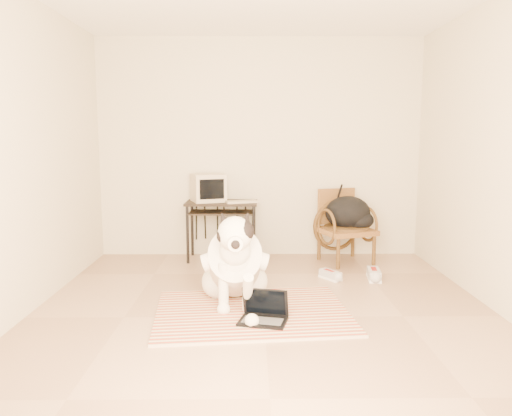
{
  "coord_description": "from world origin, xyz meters",
  "views": [
    {
      "loc": [
        -0.11,
        -4.01,
        1.5
      ],
      "look_at": [
        -0.06,
        0.46,
        0.86
      ],
      "focal_mm": 35.0,
      "sensor_mm": 36.0,
      "label": 1
    }
  ],
  "objects_px": {
    "pc_tower": "(242,243)",
    "crt_monitor": "(208,188)",
    "computer_desk": "(222,210)",
    "dog": "(235,265)",
    "backpack": "(350,214)",
    "rattan_chair": "(344,226)",
    "laptop": "(264,313)"
  },
  "relations": [
    {
      "from": "dog",
      "to": "pc_tower",
      "type": "relative_size",
      "value": 2.78
    },
    {
      "from": "rattan_chair",
      "to": "dog",
      "type": "bearing_deg",
      "value": -129.02
    },
    {
      "from": "crt_monitor",
      "to": "backpack",
      "type": "distance_m",
      "value": 1.73
    },
    {
      "from": "crt_monitor",
      "to": "pc_tower",
      "type": "bearing_deg",
      "value": -6.99
    },
    {
      "from": "laptop",
      "to": "rattan_chair",
      "type": "xyz_separation_m",
      "value": [
        1.01,
        2.0,
        0.35
      ]
    },
    {
      "from": "crt_monitor",
      "to": "backpack",
      "type": "xyz_separation_m",
      "value": [
        1.7,
        -0.15,
        -0.3
      ]
    },
    {
      "from": "dog",
      "to": "backpack",
      "type": "xyz_separation_m",
      "value": [
        1.32,
        1.55,
        0.21
      ]
    },
    {
      "from": "dog",
      "to": "crt_monitor",
      "type": "xyz_separation_m",
      "value": [
        -0.37,
        1.7,
        0.51
      ]
    },
    {
      "from": "laptop",
      "to": "rattan_chair",
      "type": "height_order",
      "value": "rattan_chair"
    },
    {
      "from": "laptop",
      "to": "backpack",
      "type": "xyz_separation_m",
      "value": [
        1.08,
        2.0,
        0.5
      ]
    },
    {
      "from": "laptop",
      "to": "pc_tower",
      "type": "height_order",
      "value": "pc_tower"
    },
    {
      "from": "dog",
      "to": "rattan_chair",
      "type": "distance_m",
      "value": 2.0
    },
    {
      "from": "dog",
      "to": "computer_desk",
      "type": "xyz_separation_m",
      "value": [
        -0.21,
        1.66,
        0.25
      ]
    },
    {
      "from": "pc_tower",
      "to": "crt_monitor",
      "type": "bearing_deg",
      "value": 173.01
    },
    {
      "from": "pc_tower",
      "to": "backpack",
      "type": "height_order",
      "value": "backpack"
    },
    {
      "from": "computer_desk",
      "to": "crt_monitor",
      "type": "height_order",
      "value": "crt_monitor"
    },
    {
      "from": "laptop",
      "to": "dog",
      "type": "bearing_deg",
      "value": 118.75
    },
    {
      "from": "crt_monitor",
      "to": "rattan_chair",
      "type": "relative_size",
      "value": 0.54
    },
    {
      "from": "crt_monitor",
      "to": "pc_tower",
      "type": "xyz_separation_m",
      "value": [
        0.4,
        -0.05,
        -0.68
      ]
    },
    {
      "from": "dog",
      "to": "backpack",
      "type": "relative_size",
      "value": 2.24
    },
    {
      "from": "pc_tower",
      "to": "dog",
      "type": "bearing_deg",
      "value": -90.93
    },
    {
      "from": "crt_monitor",
      "to": "rattan_chair",
      "type": "height_order",
      "value": "crt_monitor"
    },
    {
      "from": "computer_desk",
      "to": "backpack",
      "type": "bearing_deg",
      "value": -4.08
    },
    {
      "from": "computer_desk",
      "to": "crt_monitor",
      "type": "bearing_deg",
      "value": 166.95
    },
    {
      "from": "computer_desk",
      "to": "backpack",
      "type": "height_order",
      "value": "backpack"
    },
    {
      "from": "laptop",
      "to": "crt_monitor",
      "type": "relative_size",
      "value": 0.92
    },
    {
      "from": "rattan_chair",
      "to": "backpack",
      "type": "distance_m",
      "value": 0.16
    },
    {
      "from": "rattan_chair",
      "to": "backpack",
      "type": "relative_size",
      "value": 1.53
    },
    {
      "from": "laptop",
      "to": "computer_desk",
      "type": "xyz_separation_m",
      "value": [
        -0.46,
        2.11,
        0.53
      ]
    },
    {
      "from": "computer_desk",
      "to": "rattan_chair",
      "type": "xyz_separation_m",
      "value": [
        1.47,
        -0.11,
        -0.18
      ]
    },
    {
      "from": "computer_desk",
      "to": "rattan_chair",
      "type": "relative_size",
      "value": 1.0
    },
    {
      "from": "pc_tower",
      "to": "rattan_chair",
      "type": "height_order",
      "value": "rattan_chair"
    }
  ]
}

